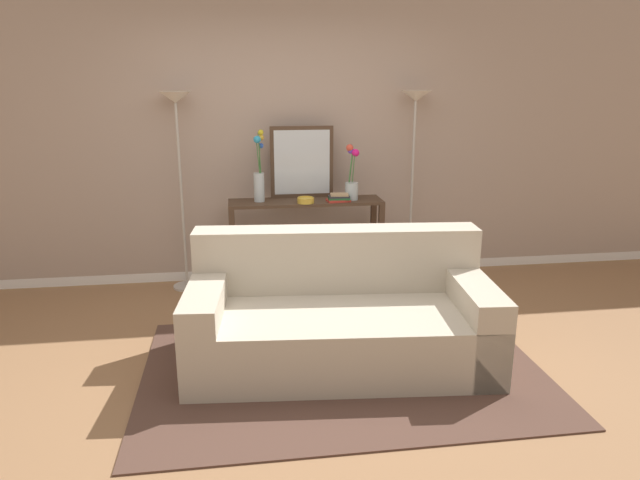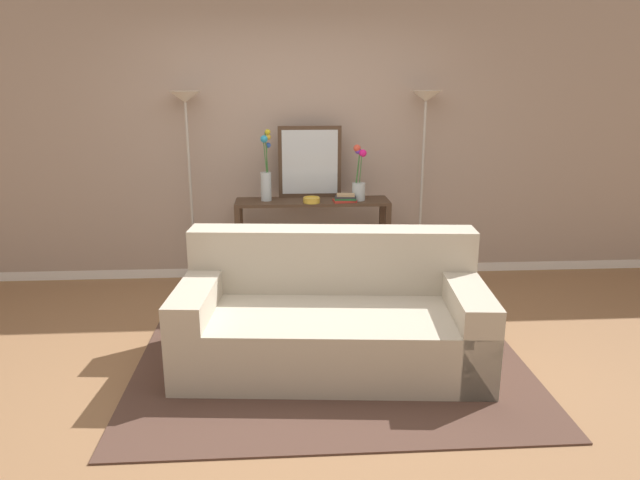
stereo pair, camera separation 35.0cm
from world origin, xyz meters
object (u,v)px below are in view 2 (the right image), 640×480
Objects in this scene: couch at (332,319)px; vase_short_flowers at (359,181)px; console_table at (313,228)px; book_row_under_console at (271,282)px; wall_mirror at (310,162)px; vase_tall_flowers at (266,176)px; fruit_bowl at (312,200)px; book_stack at (345,198)px; floor_lamp_left at (187,135)px; floor_lamp_right at (424,134)px.

vase_short_flowers is (0.37, 1.47, 0.71)m from couch.
console_table is 3.90× the size of book_row_under_console.
vase_tall_flowers is (-0.40, -0.14, -0.10)m from wall_mirror.
vase_tall_flowers is 0.84m from vase_short_flowers.
vase_tall_flowers is at bearing 152.12° from book_row_under_console.
vase_short_flowers is at bearing 11.78° from fruit_bowl.
book_stack is (0.31, 0.02, 0.01)m from fruit_bowl.
vase_tall_flowers is at bearing 163.09° from fruit_bowl.
vase_short_flowers is 1.40× the size of book_row_under_console.
vase_tall_flowers reaches higher than couch.
console_table is 0.31m from fruit_bowl.
book_stack is at bearing 80.37° from couch.
floor_lamp_right is at bearing -0.00° from floor_lamp_left.
wall_mirror is at bearing 95.88° from console_table.
console_table is 2.18× the size of vase_tall_flowers.
vase_short_flowers reaches higher than book_row_under_console.
wall_mirror is 1.02× the size of vase_tall_flowers.
couch is 1.75m from vase_tall_flowers.
fruit_bowl is (-0.01, -0.11, 0.29)m from console_table.
vase_short_flowers is at bearing -20.98° from wall_mirror.
console_table is at bearing -1.70° from vase_tall_flowers.
floor_lamp_right is at bearing 14.94° from vase_short_flowers.
vase_tall_flowers is at bearing 177.83° from vase_short_flowers.
wall_mirror is at bearing 90.31° from fruit_bowl.
book_stack is at bearing -9.49° from floor_lamp_left.
vase_short_flowers is at bearing -165.06° from floor_lamp_right.
console_table is at bearing 177.36° from vase_short_flowers.
floor_lamp_left is 1.27m from fruit_bowl.
floor_lamp_left is 1.13m from wall_mirror.
floor_lamp_left reaches higher than book_stack.
floor_lamp_right reaches higher than vase_short_flowers.
wall_mirror reaches higher than fruit_bowl.
vase_short_flowers reaches higher than couch.
book_row_under_console is (-1.44, -0.15, -1.37)m from floor_lamp_right.
floor_lamp_left is at bearing 173.85° from vase_short_flowers.
couch is 2.22m from floor_lamp_right.
floor_lamp_right reaches higher than couch.
vase_tall_flowers is 0.47m from fruit_bowl.
couch is 2.30m from floor_lamp_left.
couch is at bearing -87.93° from console_table.
couch is 3.29× the size of vase_tall_flowers.
floor_lamp_left reaches higher than console_table.
floor_lamp_right is 2.75× the size of wall_mirror.
couch reaches higher than console_table.
book_stack is (0.24, 1.40, 0.56)m from couch.
console_table is 0.42m from book_stack.
book_stack is (0.29, -0.09, 0.29)m from console_table.
floor_lamp_right is at bearing 5.25° from vase_tall_flowers.
floor_lamp_left reaches higher than vase_tall_flowers.
book_row_under_console is at bearing -27.88° from vase_tall_flowers.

